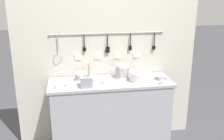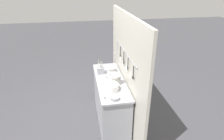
{
  "view_description": "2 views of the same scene",
  "coord_description": "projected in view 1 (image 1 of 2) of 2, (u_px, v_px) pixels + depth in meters",
  "views": [
    {
      "loc": [
        -0.44,
        -2.79,
        1.91
      ],
      "look_at": [
        0.01,
        -0.03,
        1.02
      ],
      "focal_mm": 42.0,
      "sensor_mm": 36.0,
      "label": 1
    },
    {
      "loc": [
        2.82,
        -0.47,
        2.43
      ],
      "look_at": [
        0.07,
        0.02,
        1.1
      ],
      "focal_mm": 30.0,
      "sensor_mm": 36.0,
      "label": 2
    }
  ],
  "objects": [
    {
      "name": "counter",
      "position": [
        111.0,
        116.0,
        3.14
      ],
      "size": [
        1.42,
        0.48,
        0.88
      ],
      "color": "#9EA0A8",
      "rests_on": "ground"
    },
    {
      "name": "back_wall",
      "position": [
        107.0,
        64.0,
        3.23
      ],
      "size": [
        2.22,
        0.11,
        1.99
      ],
      "color": "beige",
      "rests_on": "ground"
    },
    {
      "name": "bowl_stack_back_corner",
      "position": [
        122.0,
        72.0,
        3.07
      ],
      "size": [
        0.15,
        0.15,
        0.17
      ],
      "color": "white",
      "rests_on": "counter"
    },
    {
      "name": "bowl_stack_tall_left",
      "position": [
        81.0,
        76.0,
        3.04
      ],
      "size": [
        0.14,
        0.14,
        0.09
      ],
      "color": "white",
      "rests_on": "counter"
    },
    {
      "name": "plate_stack",
      "position": [
        140.0,
        76.0,
        3.0
      ],
      "size": [
        0.24,
        0.24,
        0.11
      ],
      "color": "white",
      "rests_on": "counter"
    },
    {
      "name": "steel_mixing_bowl",
      "position": [
        161.0,
        78.0,
        3.06
      ],
      "size": [
        0.13,
        0.13,
        0.04
      ],
      "color": "#93969E",
      "rests_on": "counter"
    },
    {
      "name": "cutlery_caddy",
      "position": [
        86.0,
        81.0,
        2.82
      ],
      "size": [
        0.12,
        0.12,
        0.28
      ],
      "color": "#93969E",
      "rests_on": "counter"
    },
    {
      "name": "cup_centre",
      "position": [
        105.0,
        82.0,
        2.91
      ],
      "size": [
        0.05,
        0.05,
        0.05
      ],
      "color": "white",
      "rests_on": "counter"
    },
    {
      "name": "cup_by_caddy",
      "position": [
        57.0,
        86.0,
        2.79
      ],
      "size": [
        0.05,
        0.05,
        0.05
      ],
      "color": "white",
      "rests_on": "counter"
    },
    {
      "name": "cup_edge_far",
      "position": [
        96.0,
        80.0,
        2.99
      ],
      "size": [
        0.05,
        0.05,
        0.05
      ],
      "color": "white",
      "rests_on": "counter"
    },
    {
      "name": "cup_back_left",
      "position": [
        94.0,
        77.0,
        3.07
      ],
      "size": [
        0.05,
        0.05,
        0.05
      ],
      "color": "white",
      "rests_on": "counter"
    },
    {
      "name": "cup_edge_near",
      "position": [
        67.0,
        84.0,
        2.85
      ],
      "size": [
        0.05,
        0.05,
        0.05
      ],
      "color": "white",
      "rests_on": "counter"
    },
    {
      "name": "cup_front_left",
      "position": [
        162.0,
        82.0,
        2.9
      ],
      "size": [
        0.05,
        0.05,
        0.05
      ],
      "color": "white",
      "rests_on": "counter"
    }
  ]
}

